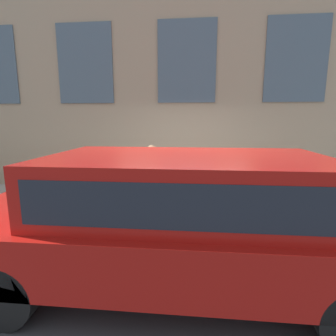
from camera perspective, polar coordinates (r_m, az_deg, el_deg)
ground_plane at (r=4.87m, az=2.82°, el=-13.15°), size 80.00×80.00×0.00m
sidewalk at (r=5.91m, az=3.38°, el=-8.06°), size 2.29×60.00×0.15m
building_facade at (r=7.25m, az=4.23°, el=28.34°), size 0.33×40.00×8.35m
fire_hydrant at (r=5.24m, az=3.67°, el=-5.45°), size 0.34×0.45×0.72m
person at (r=5.39m, az=-3.55°, el=-0.49°), size 0.31×0.21×1.30m
parked_truck_red_near at (r=3.12m, az=2.72°, el=-9.26°), size 1.97×5.01×1.56m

